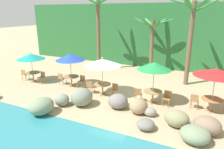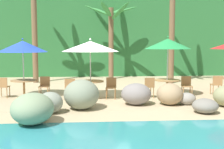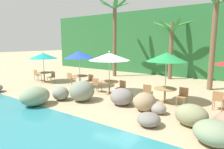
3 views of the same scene
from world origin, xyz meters
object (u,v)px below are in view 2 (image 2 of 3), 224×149
(dining_table_blue, at_px, (24,83))
(chair_white_inland, at_px, (70,87))
(umbrella_blue, at_px, (23,46))
(dining_table_green, at_px, (167,83))
(chair_blue_seaward, at_px, (45,85))
(chair_red_inland, at_px, (217,84))
(umbrella_white, at_px, (90,46))
(chair_green_seaward, at_px, (187,85))
(umbrella_green, at_px, (168,44))
(chair_blue_inland, at_px, (3,86))
(chair_white_seaward, at_px, (111,86))
(chair_green_inland, at_px, (149,86))
(dining_table_white, at_px, (91,84))
(palm_tree_third, at_px, (172,7))
(palm_tree_nearest, at_px, (34,8))
(palm_tree_second, at_px, (111,28))

(dining_table_blue, height_order, chair_white_inland, chair_white_inland)
(umbrella_blue, xyz_separation_m, dining_table_green, (6.10, -0.32, -1.55))
(chair_blue_seaward, xyz_separation_m, chair_red_inland, (7.55, -0.13, 0.00))
(umbrella_blue, height_order, umbrella_white, umbrella_blue)
(chair_blue_seaward, relative_size, chair_green_seaward, 1.00)
(chair_red_inland, bearing_deg, umbrella_green, -174.00)
(chair_blue_inland, distance_m, dining_table_green, 6.96)
(chair_green_seaward, bearing_deg, chair_blue_inland, 178.02)
(chair_blue_seaward, height_order, chair_red_inland, same)
(chair_white_seaward, relative_size, chair_green_inland, 1.00)
(chair_blue_inland, height_order, chair_white_inland, same)
(chair_blue_seaward, relative_size, chair_red_inland, 1.00)
(chair_blue_inland, height_order, umbrella_white, umbrella_white)
(umbrella_blue, bearing_deg, chair_blue_inland, -176.62)
(dining_table_white, height_order, chair_red_inland, chair_red_inland)
(dining_table_blue, height_order, dining_table_green, same)
(chair_white_inland, bearing_deg, dining_table_white, 10.28)
(umbrella_blue, height_order, palm_tree_third, palm_tree_third)
(chair_blue_seaward, distance_m, palm_tree_nearest, 6.21)
(umbrella_white, height_order, chair_green_inland, umbrella_white)
(chair_blue_inland, xyz_separation_m, chair_green_inland, (6.12, -0.46, 0.00))
(chair_white_inland, bearing_deg, palm_tree_third, 40.18)
(umbrella_green, xyz_separation_m, palm_tree_nearest, (-6.49, 5.13, 2.02))
(chair_blue_seaward, xyz_separation_m, chair_green_seaward, (6.10, -0.37, 0.00))
(umbrella_blue, bearing_deg, chair_red_inland, -0.53)
(chair_green_inland, bearing_deg, chair_green_seaward, 6.47)
(palm_tree_third, bearing_deg, chair_white_seaward, -130.03)
(chair_white_inland, bearing_deg, chair_green_seaward, 3.57)
(chair_blue_inland, relative_size, umbrella_white, 0.35)
(chair_green_seaward, relative_size, palm_tree_third, 0.14)
(dining_table_green, xyz_separation_m, palm_tree_second, (-1.95, 6.59, 2.68))
(chair_red_inland, relative_size, palm_tree_nearest, 0.13)
(umbrella_white, relative_size, chair_green_inland, 2.87)
(chair_green_inland, distance_m, palm_tree_nearest, 8.64)
(dining_table_blue, relative_size, palm_tree_third, 0.18)
(chair_green_inland, xyz_separation_m, palm_tree_third, (2.20, 4.51, 3.82))
(umbrella_blue, height_order, dining_table_green, umbrella_blue)
(dining_table_blue, height_order, palm_tree_third, palm_tree_third)
(chair_white_inland, height_order, palm_tree_third, palm_tree_third)
(chair_green_inland, bearing_deg, dining_table_blue, 174.44)
(umbrella_green, bearing_deg, palm_tree_second, 106.48)
(chair_blue_inland, bearing_deg, chair_green_inland, -4.32)
(dining_table_white, relative_size, chair_white_inland, 1.26)
(chair_white_inland, bearing_deg, dining_table_blue, 162.35)
(umbrella_blue, distance_m, palm_tree_third, 8.75)
(chair_blue_inland, relative_size, chair_white_seaward, 1.00)
(dining_table_blue, bearing_deg, palm_tree_second, 56.48)
(chair_white_seaward, bearing_deg, umbrella_green, 4.48)
(chair_white_seaward, bearing_deg, chair_blue_seaward, 168.75)
(chair_white_seaward, height_order, palm_tree_nearest, palm_tree_nearest)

